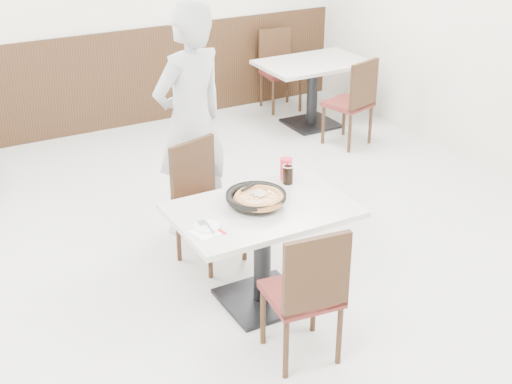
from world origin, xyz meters
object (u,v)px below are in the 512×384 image
chair_far (210,206)px  pizza_pan (256,200)px  main_table (262,256)px  pizza (259,200)px  chair_near (302,290)px  bg_table_right (312,94)px  red_cup (286,169)px  side_plate (207,226)px  cola_glass (288,175)px  diner_person (190,122)px  bg_chair_right_near (348,102)px  bg_chair_right_far (281,71)px

chair_far → pizza_pan: size_ratio=2.48×
main_table → pizza: 0.44m
chair_near → bg_table_right: (2.31, 3.45, -0.10)m
chair_far → red_cup: (0.44, -0.37, 0.35)m
pizza → side_plate: 0.43m
chair_far → cola_glass: (0.41, -0.44, 0.34)m
main_table → chair_near: size_ratio=1.26×
main_table → chair_near: chair_near is taller
pizza → cola_glass: (0.37, 0.23, 0.00)m
cola_glass → red_cup: size_ratio=0.81×
side_plate → diner_person: (0.47, 1.30, 0.19)m
main_table → red_cup: red_cup is taller
cola_glass → chair_near: bearing=-115.7°
pizza → diner_person: diner_person is taller
cola_glass → red_cup: red_cup is taller
pizza → bg_chair_right_near: (2.29, 2.16, -0.34)m
main_table → red_cup: 0.67m
pizza_pan → side_plate: (-0.42, -0.12, -0.03)m
bg_chair_right_near → pizza_pan: bearing=-153.7°
main_table → bg_chair_right_far: size_ratio=1.26×
pizza_pan → diner_person: size_ratio=0.20×
side_plate → bg_chair_right_far: size_ratio=0.18×
side_plate → bg_table_right: side_plate is taller
chair_near → bg_chair_right_far: 4.70m
pizza → bg_chair_right_far: 4.15m
red_cup → bg_table_right: (1.87, 2.52, -0.45)m
main_table → bg_chair_right_far: 4.14m
pizza → red_cup: (0.39, 0.30, 0.02)m
main_table → red_cup: bearing=40.2°
chair_far → diner_person: bearing=-117.6°
pizza → bg_chair_right_far: (2.24, 3.48, -0.34)m
bg_chair_right_far → cola_glass: bearing=65.7°
chair_near → main_table: bearing=90.4°
cola_glass → side_plate: bearing=-158.2°
chair_far → bg_table_right: bearing=-154.3°
bg_table_right → cola_glass: bearing=-126.2°
diner_person → bg_chair_right_far: diner_person is taller
diner_person → bg_chair_right_near: 2.47m
chair_near → pizza: size_ratio=2.82×
pizza_pan → diner_person: diner_person is taller
side_plate → bg_chair_right_far: (2.66, 3.56, -0.28)m
main_table → red_cup: (0.37, 0.32, 0.45)m
pizza → bg_table_right: size_ratio=0.28×
cola_glass → chair_far: bearing=133.4°
chair_near → bg_chair_right_far: bearing=67.8°
red_cup → cola_glass: bearing=-111.6°
pizza_pan → bg_table_right: bearing=50.9°
main_table → diner_person: bearing=88.5°
cola_glass → red_cup: bearing=68.4°
red_cup → bg_table_right: size_ratio=0.13×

